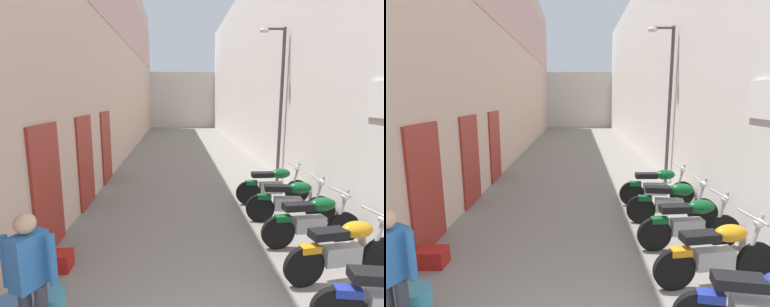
# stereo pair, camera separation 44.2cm
# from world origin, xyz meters

# --- Properties ---
(ground_plane) EXTENTS (40.86, 40.86, 0.00)m
(ground_plane) POSITION_xyz_m (0.00, 10.43, 0.00)
(ground_plane) COLOR gray
(building_left) EXTENTS (0.45, 24.86, 8.98)m
(building_left) POSITION_xyz_m (-2.97, 12.38, 4.53)
(building_left) COLOR beige
(building_left) RESTS_ON ground
(building_right) EXTENTS (0.45, 24.86, 7.92)m
(building_right) POSITION_xyz_m (2.98, 12.43, 3.96)
(building_right) COLOR silver
(building_right) RESTS_ON ground
(building_far_end) EXTENTS (8.56, 2.00, 4.75)m
(building_far_end) POSITION_xyz_m (0.00, 25.86, 2.37)
(building_far_end) COLOR beige
(building_far_end) RESTS_ON ground
(motorcycle_nearest) EXTENTS (1.84, 0.58, 1.04)m
(motorcycle_nearest) POSITION_xyz_m (1.84, 1.13, 0.50)
(motorcycle_nearest) COLOR black
(motorcycle_nearest) RESTS_ON ground
(motorcycle_second) EXTENTS (1.84, 0.58, 1.04)m
(motorcycle_second) POSITION_xyz_m (1.84, 2.22, 0.50)
(motorcycle_second) COLOR black
(motorcycle_second) RESTS_ON ground
(motorcycle_third) EXTENTS (1.85, 0.58, 1.04)m
(motorcycle_third) POSITION_xyz_m (1.84, 3.27, 0.50)
(motorcycle_third) COLOR black
(motorcycle_third) RESTS_ON ground
(motorcycle_fourth) EXTENTS (1.84, 0.58, 1.04)m
(motorcycle_fourth) POSITION_xyz_m (1.84, 4.29, 0.50)
(motorcycle_fourth) COLOR black
(motorcycle_fourth) RESTS_ON ground
(motorcycle_fifth) EXTENTS (1.85, 0.58, 1.04)m
(motorcycle_fifth) POSITION_xyz_m (1.84, 5.45, 0.50)
(motorcycle_fifth) COLOR black
(motorcycle_fifth) RESTS_ON ground
(pedestrian_by_doorway) EXTENTS (0.52, 0.39, 1.57)m
(pedestrian_by_doorway) POSITION_xyz_m (-1.99, 1.10, 0.92)
(pedestrian_by_doorway) COLOR #383842
(pedestrian_by_doorway) RESTS_ON ground
(water_jug_beside_first) EXTENTS (0.34, 0.34, 0.42)m
(water_jug_beside_first) POSITION_xyz_m (-2.03, 1.54, 0.21)
(water_jug_beside_first) COLOR #4299B7
(water_jug_beside_first) RESTS_ON ground
(plastic_crate) EXTENTS (0.44, 0.32, 0.28)m
(plastic_crate) POSITION_xyz_m (-2.43, 2.73, 0.14)
(plastic_crate) COLOR red
(plastic_crate) RESTS_ON ground
(street_lamp) EXTENTS (0.79, 0.18, 4.64)m
(street_lamp) POSITION_xyz_m (2.54, 7.48, 2.71)
(street_lamp) COLOR #47474C
(street_lamp) RESTS_ON ground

